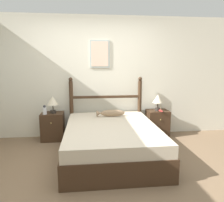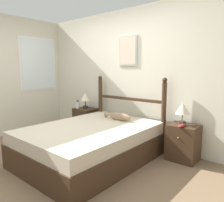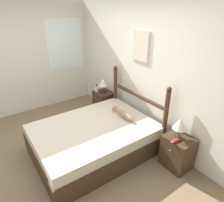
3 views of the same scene
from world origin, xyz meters
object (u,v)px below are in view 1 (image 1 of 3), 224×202
at_px(bed, 111,141).
at_px(table_lamp_right, 158,100).
at_px(bottle, 45,110).
at_px(model_boat, 161,111).
at_px(table_lamp_left, 53,101).
at_px(nightstand_right, 157,123).
at_px(fish_pillow, 110,113).
at_px(nightstand_left, 53,126).

height_order(bed, table_lamp_right, table_lamp_right).
height_order(table_lamp_right, bottle, table_lamp_right).
distance_m(bottle, model_boat, 2.37).
height_order(table_lamp_left, table_lamp_right, same).
bearing_deg(table_lamp_left, bottle, -149.49).
height_order(nightstand_right, bottle, bottle).
bearing_deg(bed, nightstand_right, 39.60).
relative_size(table_lamp_right, fish_pillow, 0.63).
height_order(table_lamp_right, fish_pillow, table_lamp_right).
bearing_deg(bed, table_lamp_left, 140.32).
distance_m(table_lamp_left, fish_pillow, 1.19).
distance_m(bed, table_lamp_right, 1.51).
xyz_separation_m(bed, nightstand_left, (-1.11, 0.92, 0.02)).
relative_size(bottle, model_boat, 0.77).
height_order(table_lamp_right, model_boat, table_lamp_right).
height_order(bottle, model_boat, bottle).
height_order(nightstand_left, bottle, bottle).
relative_size(table_lamp_left, bottle, 1.86).
distance_m(nightstand_left, nightstand_right, 2.23).
relative_size(table_lamp_left, fish_pillow, 0.63).
xyz_separation_m(table_lamp_right, bottle, (-2.33, -0.08, -0.16)).
xyz_separation_m(nightstand_right, fish_pillow, (-1.06, -0.31, 0.32)).
bearing_deg(bottle, table_lamp_right, 1.91).
relative_size(nightstand_left, bottle, 3.01).
xyz_separation_m(nightstand_right, bottle, (-2.35, -0.11, 0.37)).
bearing_deg(table_lamp_left, nightstand_left, 144.08).
bearing_deg(bed, bottle, 146.70).
bearing_deg(bottle, nightstand_right, 2.60).
xyz_separation_m(model_boat, fish_pillow, (-1.08, -0.19, 0.02)).
relative_size(bed, table_lamp_right, 5.94).
distance_m(nightstand_left, table_lamp_right, 2.27).
bearing_deg(nightstand_right, nightstand_left, 180.00).
relative_size(nightstand_right, bottle, 3.01).
xyz_separation_m(bed, table_lamp_right, (1.09, 0.89, 0.54)).
relative_size(nightstand_left, fish_pillow, 1.02).
distance_m(bed, model_boat, 1.43).
bearing_deg(nightstand_left, table_lamp_left, -35.92).
bearing_deg(bed, table_lamp_right, 39.17).
height_order(table_lamp_left, fish_pillow, table_lamp_left).
bearing_deg(table_lamp_right, bed, -140.83).
xyz_separation_m(nightstand_left, table_lamp_right, (2.21, -0.03, 0.53)).
distance_m(nightstand_left, fish_pillow, 1.25).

